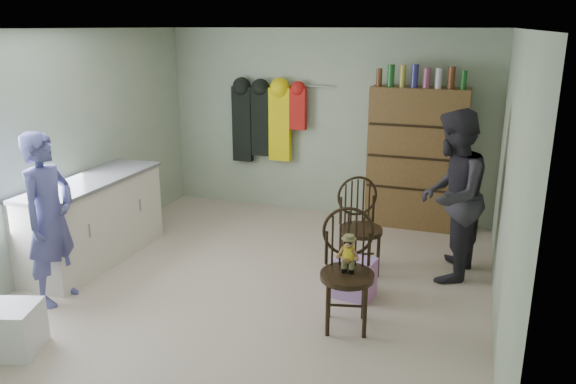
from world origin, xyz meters
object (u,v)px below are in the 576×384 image
at_px(dresser, 416,157).
at_px(counter, 93,220).
at_px(chair_far, 360,222).
at_px(chair_front, 348,263).

bearing_deg(dresser, counter, -144.32).
xyz_separation_m(chair_far, dresser, (0.37, 1.60, 0.37)).
xyz_separation_m(counter, dresser, (3.20, 2.30, 0.44)).
distance_m(chair_front, chair_far, 1.17).
relative_size(counter, chair_far, 1.84).
xyz_separation_m(counter, chair_front, (2.97, -0.47, 0.11)).
distance_m(chair_front, dresser, 2.80).
bearing_deg(chair_far, dresser, 48.82).
bearing_deg(chair_front, dresser, 71.94).
height_order(counter, chair_far, chair_far).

